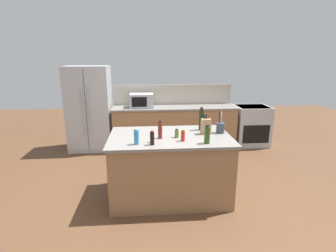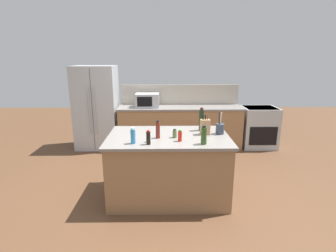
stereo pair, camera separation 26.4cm
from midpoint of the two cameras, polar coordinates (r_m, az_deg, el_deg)
name	(u,v)px [view 1 (the left image)]	position (r m, az deg, el deg)	size (l,w,h in m)	color
ground_plane	(170,195)	(4.10, -1.50, -14.79)	(14.00, 14.00, 0.00)	brown
back_counter_run	(175,127)	(5.99, 0.17, -0.18)	(2.77, 0.66, 0.94)	#936B47
wall_backsplash	(173,94)	(6.15, -0.07, 6.89)	(2.73, 0.03, 0.46)	#B2A899
kitchen_island	(170,166)	(3.89, -1.54, -8.75)	(1.72, 1.09, 0.94)	#936B47
refrigerator	(90,108)	(6.08, -17.88, 3.65)	(0.91, 0.75, 1.84)	#ADB2B7
range_oven	(251,125)	(6.39, 16.52, 0.13)	(0.76, 0.65, 0.92)	#ADB2B7
microwave	(142,100)	(5.84, -7.06, 5.53)	(0.52, 0.39, 0.30)	#ADB2B7
knife_block	(206,126)	(3.82, 6.31, -0.04)	(0.14, 0.12, 0.29)	#A87C54
utensil_crock	(220,127)	(3.89, 9.43, -0.34)	(0.12, 0.12, 0.32)	#333D4C
vinegar_bottle	(160,130)	(3.59, -3.84, -0.88)	(0.06, 0.06, 0.25)	maroon
soy_sauce_bottle	(152,138)	(3.34, -5.73, -2.65)	(0.06, 0.06, 0.19)	black
hot_sauce_bottle	(183,136)	(3.48, 1.10, -2.13)	(0.05, 0.05, 0.15)	red
wine_bottle	(201,119)	(4.01, 5.40, 1.47)	(0.07, 0.07, 0.35)	black
dish_soap_bottle	(136,137)	(3.39, -9.12, -2.33)	(0.06, 0.06, 0.21)	#3384BC
olive_oil_bottle	(207,135)	(3.40, 6.34, -1.91)	(0.07, 0.07, 0.25)	#2D4C1E
salt_shaker	(153,138)	(3.45, -5.58, -2.69)	(0.05, 0.05, 0.12)	silver
spice_jar_oregano	(177,133)	(3.63, -0.16, -1.66)	(0.06, 0.06, 0.12)	#567038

